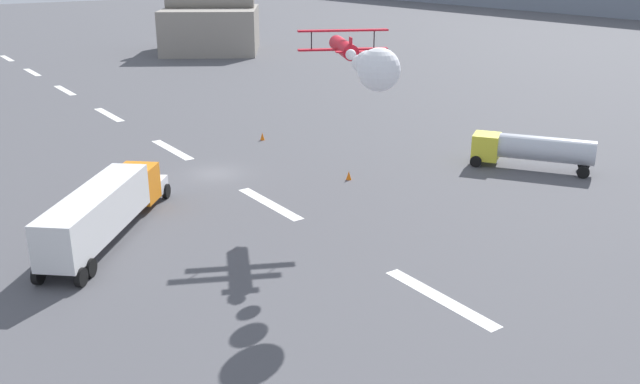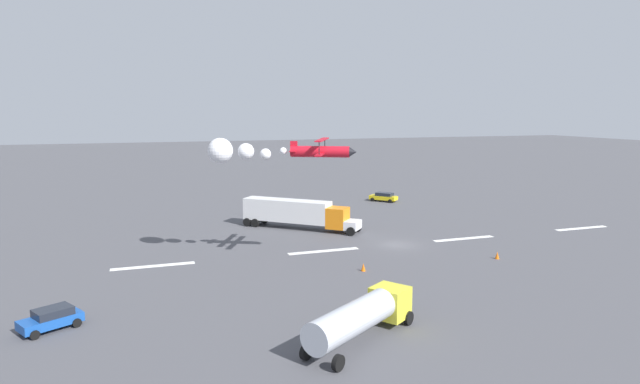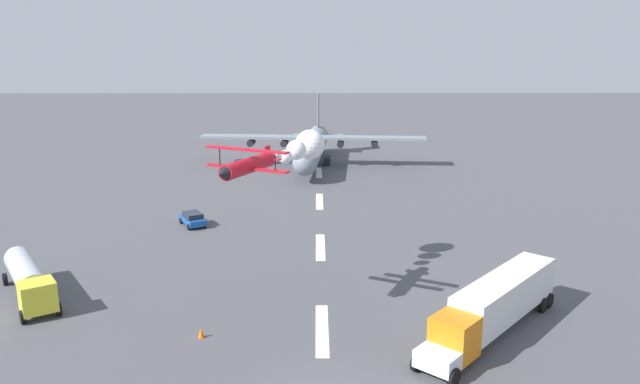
# 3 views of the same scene
# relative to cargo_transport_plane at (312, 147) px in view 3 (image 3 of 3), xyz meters

# --- Properties ---
(runway_stripe_5) EXTENTS (8.00, 0.90, 0.01)m
(runway_stripe_5) POSITION_rel_cargo_transport_plane_xyz_m (-58.15, -1.07, -3.19)
(runway_stripe_5) COLOR white
(runway_stripe_5) RESTS_ON ground
(runway_stripe_6) EXTENTS (8.00, 0.90, 0.01)m
(runway_stripe_6) POSITION_rel_cargo_transport_plane_xyz_m (-40.38, -1.07, -3.19)
(runway_stripe_6) COLOR white
(runway_stripe_6) RESTS_ON ground
(runway_stripe_7) EXTENTS (8.00, 0.90, 0.01)m
(runway_stripe_7) POSITION_rel_cargo_transport_plane_xyz_m (-22.61, -1.07, -3.19)
(runway_stripe_7) COLOR white
(runway_stripe_7) RESTS_ON ground
(runway_stripe_8) EXTENTS (8.00, 0.90, 0.01)m
(runway_stripe_8) POSITION_rel_cargo_transport_plane_xyz_m (-4.83, -1.07, -3.19)
(runway_stripe_8) COLOR white
(runway_stripe_8) RESTS_ON ground
(cargo_transport_plane) EXTENTS (29.42, 36.76, 10.81)m
(cargo_transport_plane) POSITION_rel_cargo_transport_plane_xyz_m (0.00, 0.00, 0.00)
(cargo_transport_plane) COLOR gray
(cargo_transport_plane) RESTS_ON ground
(stunt_biplane_red) EXTENTS (13.49, 8.47, 2.47)m
(stunt_biplane_red) POSITION_rel_cargo_transport_plane_xyz_m (-50.27, 1.30, 8.07)
(stunt_biplane_red) COLOR red
(semi_truck_orange) EXTENTS (13.58, 12.49, 3.70)m
(semi_truck_orange) POSITION_rel_cargo_transport_plane_xyz_m (-58.66, -12.93, -1.06)
(semi_truck_orange) COLOR silver
(semi_truck_orange) RESTS_ON ground
(fuel_tanker_truck) EXTENTS (9.65, 7.68, 2.90)m
(fuel_tanker_truck) POSITION_rel_cargo_transport_plane_xyz_m (-52.83, 21.66, -1.45)
(fuel_tanker_truck) COLOR yellow
(fuel_tanker_truck) RESTS_ON ground
(airport_staff_sedan) EXTENTS (4.39, 3.53, 1.52)m
(airport_staff_sedan) POSITION_rel_cargo_transport_plane_xyz_m (-33.12, 12.88, -2.39)
(airport_staff_sedan) COLOR #194CA5
(airport_staff_sedan) RESTS_ON ground
(traffic_cone_far) EXTENTS (0.44, 0.44, 0.75)m
(traffic_cone_far) POSITION_rel_cargo_transport_plane_xyz_m (-59.28, 7.14, -2.82)
(traffic_cone_far) COLOR orange
(traffic_cone_far) RESTS_ON ground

